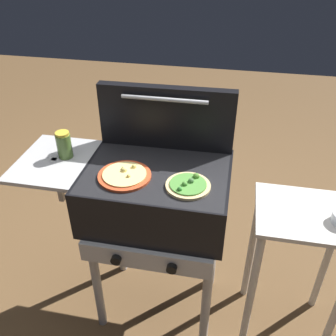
{
  "coord_description": "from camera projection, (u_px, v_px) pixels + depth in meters",
  "views": [
    {
      "loc": [
        0.31,
        -1.29,
        1.81
      ],
      "look_at": [
        0.05,
        0.0,
        0.92
      ],
      "focal_mm": 39.65,
      "sensor_mm": 36.0,
      "label": 1
    }
  ],
  "objects": [
    {
      "name": "ground_plane",
      "position": [
        159.0,
        301.0,
        2.11
      ],
      "size": [
        8.0,
        8.0,
        0.0
      ],
      "primitive_type": "plane",
      "color": "brown"
    },
    {
      "name": "grill",
      "position": [
        154.0,
        197.0,
        1.69
      ],
      "size": [
        0.96,
        0.53,
        0.9
      ],
      "color": "black",
      "rests_on": "ground_plane"
    },
    {
      "name": "grill_lid_open",
      "position": [
        166.0,
        118.0,
        1.7
      ],
      "size": [
        0.63,
        0.09,
        0.3
      ],
      "color": "black",
      "rests_on": "grill"
    },
    {
      "name": "pizza_cheese",
      "position": [
        125.0,
        175.0,
        1.57
      ],
      "size": [
        0.23,
        0.23,
        0.03
      ],
      "color": "#C64723",
      "rests_on": "grill"
    },
    {
      "name": "pizza_veggie",
      "position": [
        188.0,
        185.0,
        1.51
      ],
      "size": [
        0.18,
        0.18,
        0.04
      ],
      "color": "#E0C17F",
      "rests_on": "grill"
    },
    {
      "name": "sauce_jar",
      "position": [
        64.0,
        145.0,
        1.67
      ],
      "size": [
        0.07,
        0.07,
        0.13
      ],
      "color": "#4C6B2D",
      "rests_on": "grill"
    },
    {
      "name": "prep_table",
      "position": [
        298.0,
        249.0,
        1.7
      ],
      "size": [
        0.44,
        0.36,
        0.77
      ],
      "color": "beige",
      "rests_on": "ground_plane"
    }
  ]
}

